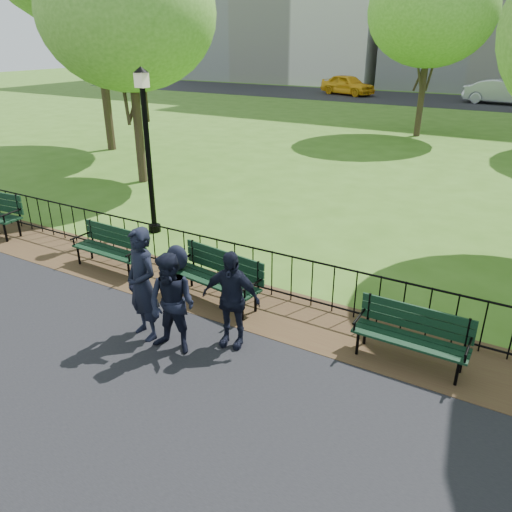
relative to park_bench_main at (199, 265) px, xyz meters
The scene contains 15 objects.
ground 1.55m from the park_bench_main, 67.75° to the right, with size 120.00×120.00×0.00m, color #3B651A.
dirt_strip 0.85m from the park_bench_main, 19.45° to the left, with size 60.00×1.60×0.01m, color #3D2619.
far_street 33.70m from the park_bench_main, 89.09° to the left, with size 70.00×9.00×0.01m, color black.
iron_fence 0.88m from the park_bench_main, 52.12° to the left, with size 24.06×0.06×1.00m.
park_bench_main is the anchor object (origin of this frame).
park_bench_left_a 2.28m from the park_bench_main, behind, with size 1.69×0.57×0.95m.
park_bench_right_a 3.87m from the park_bench_main, ahead, with size 1.65×0.53×0.93m.
lamppost 3.93m from the park_bench_main, 143.91° to the left, with size 0.34×0.34×3.83m.
tree_near_w 9.48m from the park_bench_main, 139.06° to the left, with size 5.19×5.19×7.24m.
tree_far_c 18.99m from the park_bench_main, 91.78° to the left, with size 5.60×5.60×7.81m.
person_left 1.54m from the park_bench_main, 87.91° to the right, with size 0.67×0.44×1.83m, color black.
person_mid 1.76m from the park_bench_main, 66.24° to the right, with size 0.77×0.40×1.59m, color black.
person_right 1.70m from the park_bench_main, 36.81° to the right, with size 0.92×0.38×1.57m, color black.
taxi 35.20m from the park_bench_main, 106.43° to the left, with size 1.85×4.60×1.57m, color #F1AD14.
sedan_silver 33.55m from the park_bench_main, 87.50° to the left, with size 1.72×4.93×1.63m, color #B4B7BC.
Camera 1 is at (4.48, -5.22, 4.44)m, focal length 35.00 mm.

